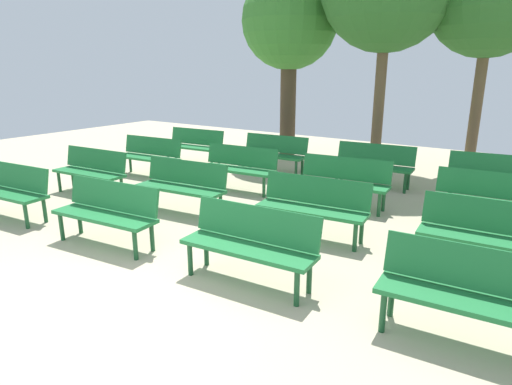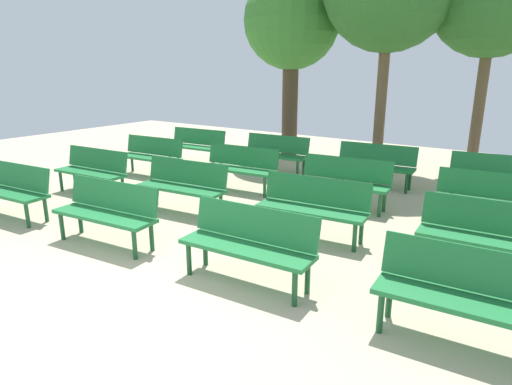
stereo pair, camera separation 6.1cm
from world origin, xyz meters
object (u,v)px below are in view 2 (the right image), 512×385
Objects in this scene: tree_2 at (292,23)px; bench_r3_c3 at (497,176)px; bench_r0_c3 at (470,292)px; bench_r0_c0 at (11,187)px; bench_r3_c0 at (196,144)px; bench_r1_c2 at (313,204)px; bench_r0_c2 at (249,241)px; bench_r1_c3 at (490,233)px; bench_r2_c2 at (344,179)px; bench_r0_c1 at (108,209)px; bench_r2_c1 at (240,165)px; bench_r2_c0 at (151,154)px; bench_r3_c2 at (375,163)px; bench_r2_c3 at (492,198)px; bench_r1_c1 at (183,183)px; bench_r3_c1 at (275,152)px; bench_r1_c0 at (93,168)px.

bench_r3_c3 is at bearing -15.64° from tree_2.
bench_r0_c0 is at bearing -179.68° from bench_r0_c3.
bench_r1_c2 is at bearing -34.78° from bench_r3_c0.
bench_r0_c2 is 2.87m from bench_r1_c3.
bench_r1_c2 is at bearing 143.28° from bench_r0_c3.
bench_r0_c1 is at bearing -126.25° from bench_r2_c2.
bench_r2_c1 is (-2.45, 3.10, 0.00)m from bench_r0_c2.
bench_r2_c0 is (-7.03, 1.09, 0.00)m from bench_r1_c3.
bench_r2_c2 is at bearing -93.17° from bench_r3_c2.
bench_r0_c3 is 4.01m from bench_r2_c2.
bench_r2_c1 is 1.00× the size of bench_r2_c3.
bench_r1_c1 and bench_r2_c2 have the same top height.
bench_r0_c2 is 7.89m from tree_2.
bench_r1_c1 is at bearing -93.23° from bench_r2_c1.
bench_r3_c2 is at bearing 88.73° from bench_r1_c2.
bench_r1_c2 and bench_r3_c2 have the same top height.
bench_r2_c0 is at bearing -160.95° from bench_r3_c2.
bench_r3_c1 and bench_r3_c3 have the same top height.
bench_r3_c0 is at bearing 90.31° from bench_r1_c0.
bench_r2_c3 is (6.85, 0.54, 0.00)m from bench_r2_c0.
bench_r2_c1 is (-0.17, 3.30, 0.00)m from bench_r0_c1.
bench_r1_c2 is at bearing -19.45° from bench_r2_c0.
bench_r0_c2 is 5.62m from bench_r2_c0.
bench_r1_c2 is 1.00× the size of bench_r2_c0.
bench_r0_c2 is 0.99× the size of bench_r1_c2.
bench_r3_c2 is 0.99× the size of bench_r3_c3.
bench_r0_c0 is 1.00× the size of bench_r2_c2.
bench_r0_c1 is 1.01× the size of bench_r1_c3.
bench_r3_c0 is (-6.93, 1.06, 0.00)m from bench_r2_c3.
bench_r1_c2 is (2.24, 1.84, 0.00)m from bench_r0_c1.
tree_2 is (1.24, 6.87, 2.97)m from bench_r0_c0.
bench_r3_c0 is at bearing 145.40° from bench_r2_c1.
bench_r0_c0 is 2.80m from bench_r1_c1.
tree_2 is (-0.91, 5.08, 2.97)m from bench_r1_c1.
bench_r3_c3 is (-0.38, 4.91, 0.00)m from bench_r0_c3.
bench_r1_c1 is 4.04m from bench_r3_c2.
tree_2 is at bearing 107.21° from bench_r3_c1.
bench_r2_c0 is at bearing 154.89° from bench_r0_c3.
bench_r2_c0 is (-0.17, 1.64, 0.00)m from bench_r1_c0.
bench_r3_c3 is 6.18m from tree_2.
bench_r1_c1 and bench_r2_c0 have the same top height.
bench_r2_c0 is 2.37m from bench_r2_c1.
tree_2 reaches higher than bench_r1_c2.
bench_r3_c2 is at bearing 178.16° from bench_r3_c3.
bench_r1_c3 is at bearing -87.90° from bench_r2_c3.
bench_r1_c3 is 1.00× the size of bench_r2_c0.
bench_r0_c2 is 2.80m from bench_r1_c1.
tree_2 reaches higher than bench_r1_c1.
bench_r0_c2 is at bearing -19.18° from bench_r1_c0.
bench_r1_c3 is at bearing -0.97° from bench_r1_c1.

